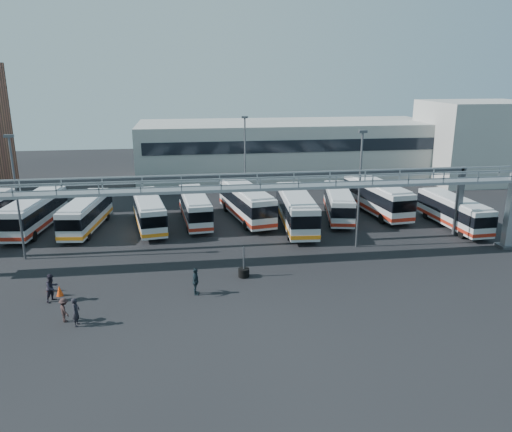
{
  "coord_description": "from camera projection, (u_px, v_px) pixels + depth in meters",
  "views": [
    {
      "loc": [
        -2.67,
        -32.8,
        14.8
      ],
      "look_at": [
        2.93,
        6.0,
        3.49
      ],
      "focal_mm": 35.0,
      "sensor_mm": 36.0,
      "label": 1
    }
  ],
  "objects": [
    {
      "name": "light_pole_mid",
      "position": [
        360.0,
        183.0,
        42.38
      ],
      "size": [
        0.7,
        0.35,
        10.21
      ],
      "color": "#4C4F54",
      "rests_on": "ground"
    },
    {
      "name": "bus_7",
      "position": [
        338.0,
        203.0,
        52.09
      ],
      "size": [
        4.39,
        10.45,
        3.09
      ],
      "rotation": [
        0.0,
        0.0,
        -0.21
      ],
      "color": "silver",
      "rests_on": "ground"
    },
    {
      "name": "cone_right",
      "position": [
        50.0,
        286.0,
        34.95
      ],
      "size": [
        0.59,
        0.59,
        0.77
      ],
      "primitive_type": "cone",
      "rotation": [
        0.0,
        0.0,
        0.25
      ],
      "color": "#E3400C",
      "rests_on": "ground"
    },
    {
      "name": "bus_9",
      "position": [
        454.0,
        211.0,
        48.98
      ],
      "size": [
        2.83,
        10.17,
        3.06
      ],
      "rotation": [
        0.0,
        0.0,
        0.05
      ],
      "color": "silver",
      "rests_on": "ground"
    },
    {
      "name": "pedestrian_d",
      "position": [
        196.0,
        281.0,
        34.27
      ],
      "size": [
        0.62,
        1.19,
        1.94
      ],
      "primitive_type": "imported",
      "rotation": [
        0.0,
        0.0,
        1.44
      ],
      "color": "#1B2930",
      "rests_on": "ground"
    },
    {
      "name": "light_pole_left",
      "position": [
        16.0,
        191.0,
        39.48
      ],
      "size": [
        0.7,
        0.35,
        10.21
      ],
      "color": "#4C4F54",
      "rests_on": "ground"
    },
    {
      "name": "building_right",
      "position": [
        477.0,
        141.0,
        69.79
      ],
      "size": [
        14.0,
        12.0,
        11.0
      ],
      "primitive_type": "cube",
      "color": "#B2B2AD",
      "rests_on": "ground"
    },
    {
      "name": "pedestrian_a",
      "position": [
        76.0,
        312.0,
        30.06
      ],
      "size": [
        0.49,
        0.69,
        1.8
      ],
      "primitive_type": "imported",
      "rotation": [
        0.0,
        0.0,
        1.48
      ],
      "color": "black",
      "rests_on": "ground"
    },
    {
      "name": "tire_stack",
      "position": [
        244.0,
        272.0,
        37.4
      ],
      "size": [
        0.84,
        0.84,
        2.39
      ],
      "color": "black",
      "rests_on": "ground"
    },
    {
      "name": "cone_left",
      "position": [
        60.0,
        291.0,
        34.25
      ],
      "size": [
        0.56,
        0.56,
        0.74
      ],
      "primitive_type": "cone",
      "rotation": [
        0.0,
        0.0,
        -0.25
      ],
      "color": "#E3400C",
      "rests_on": "ground"
    },
    {
      "name": "pedestrian_c",
      "position": [
        64.0,
        310.0,
        30.58
      ],
      "size": [
        1.01,
        1.15,
        1.55
      ],
      "primitive_type": "imported",
      "rotation": [
        0.0,
        0.0,
        2.12
      ],
      "color": "#302020",
      "rests_on": "ground"
    },
    {
      "name": "ground",
      "position": [
        227.0,
        287.0,
        35.66
      ],
      "size": [
        140.0,
        140.0,
        0.0
      ],
      "primitive_type": "plane",
      "color": "black",
      "rests_on": "ground"
    },
    {
      "name": "bus_4",
      "position": [
        195.0,
        207.0,
        50.59
      ],
      "size": [
        3.21,
        10.25,
        3.06
      ],
      "rotation": [
        0.0,
        0.0,
        0.09
      ],
      "color": "silver",
      "rests_on": "ground"
    },
    {
      "name": "bus_8",
      "position": [
        377.0,
        196.0,
        53.85
      ],
      "size": [
        3.87,
        11.71,
        3.49
      ],
      "rotation": [
        0.0,
        0.0,
        0.11
      ],
      "color": "silver",
      "rests_on": "ground"
    },
    {
      "name": "gantry",
      "position": [
        220.0,
        194.0,
        39.72
      ],
      "size": [
        51.4,
        5.15,
        7.1
      ],
      "color": "#999CA1",
      "rests_on": "ground"
    },
    {
      "name": "bus_1",
      "position": [
        35.0,
        212.0,
        48.2
      ],
      "size": [
        3.84,
        11.13,
        3.31
      ],
      "rotation": [
        0.0,
        0.0,
        -0.12
      ],
      "color": "silver",
      "rests_on": "ground"
    },
    {
      "name": "warehouse",
      "position": [
        286.0,
        150.0,
        72.34
      ],
      "size": [
        42.0,
        14.0,
        8.0
      ],
      "primitive_type": "cube",
      "color": "#9E9E99",
      "rests_on": "ground"
    },
    {
      "name": "bus_3",
      "position": [
        149.0,
        211.0,
        48.93
      ],
      "size": [
        3.98,
        10.56,
        3.13
      ],
      "rotation": [
        0.0,
        0.0,
        0.16
      ],
      "color": "silver",
      "rests_on": "ground"
    },
    {
      "name": "light_pole_back",
      "position": [
        245.0,
        157.0,
        55.54
      ],
      "size": [
        0.7,
        0.35,
        10.21
      ],
      "color": "#4C4F54",
      "rests_on": "ground"
    },
    {
      "name": "bus_6",
      "position": [
        296.0,
        209.0,
        48.8
      ],
      "size": [
        3.49,
        11.73,
        3.52
      ],
      "rotation": [
        0.0,
        0.0,
        -0.07
      ],
      "color": "silver",
      "rests_on": "ground"
    },
    {
      "name": "pedestrian_b",
      "position": [
        52.0,
        288.0,
        33.3
      ],
      "size": [
        1.14,
        1.19,
        1.93
      ],
      "primitive_type": "imported",
      "rotation": [
        0.0,
        0.0,
        0.95
      ],
      "color": "black",
      "rests_on": "ground"
    },
    {
      "name": "bus_2",
      "position": [
        86.0,
        213.0,
        48.26
      ],
      "size": [
        3.65,
        10.49,
        3.12
      ],
      "rotation": [
        0.0,
        0.0,
        -0.13
      ],
      "color": "silver",
      "rests_on": "ground"
    },
    {
      "name": "bus_5",
      "position": [
        246.0,
        202.0,
        51.67
      ],
      "size": [
        4.76,
        11.7,
        3.47
      ],
      "rotation": [
        0.0,
        0.0,
        0.19
      ],
      "color": "silver",
      "rests_on": "ground"
    }
  ]
}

